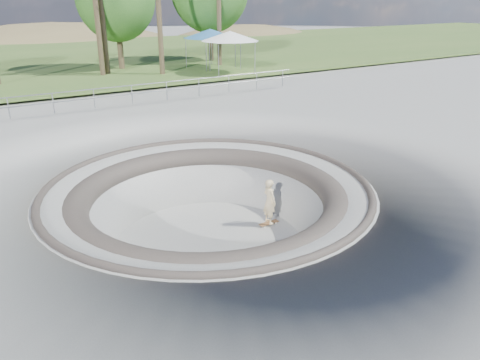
{
  "coord_description": "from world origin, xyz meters",
  "views": [
    {
      "loc": [
        -6.36,
        -11.95,
        5.55
      ],
      "look_at": [
        1.3,
        0.16,
        -0.1
      ],
      "focal_mm": 35.0,
      "sensor_mm": 36.0,
      "label": 1
    }
  ],
  "objects": [
    {
      "name": "canopy_white",
      "position": [
        11.73,
        18.0,
        2.87
      ],
      "size": [
        5.76,
        5.76,
        2.96
      ],
      "color": "gray",
      "rests_on": "ground"
    },
    {
      "name": "safety_railing",
      "position": [
        0.0,
        12.0,
        0.69
      ],
      "size": [
        25.0,
        0.06,
        1.03
      ],
      "color": "gray",
      "rests_on": "ground"
    },
    {
      "name": "canopy_blue",
      "position": [
        11.88,
        21.19,
        2.85
      ],
      "size": [
        5.63,
        5.63,
        2.93
      ],
      "color": "gray",
      "rests_on": "ground"
    },
    {
      "name": "skate_bowl",
      "position": [
        0.0,
        0.0,
        -1.83
      ],
      "size": [
        14.0,
        14.0,
        4.1
      ],
      "color": "#A6A7A1",
      "rests_on": "ground"
    },
    {
      "name": "skateboard",
      "position": [
        2.32,
        -0.12,
        -1.84
      ],
      "size": [
        0.75,
        0.22,
        0.08
      ],
      "color": "brown",
      "rests_on": "ground"
    },
    {
      "name": "distant_hills",
      "position": [
        3.78,
        57.17,
        -7.02
      ],
      "size": [
        103.2,
        45.0,
        28.6
      ],
      "color": "brown",
      "rests_on": "ground"
    },
    {
      "name": "grass_strip",
      "position": [
        0.0,
        34.0,
        0.22
      ],
      "size": [
        180.0,
        36.0,
        0.12
      ],
      "color": "#416227",
      "rests_on": "ground"
    },
    {
      "name": "skater",
      "position": [
        2.32,
        -0.12,
        -1.02
      ],
      "size": [
        0.39,
        0.59,
        1.61
      ],
      "primitive_type": "imported",
      "rotation": [
        0.0,
        0.0,
        1.57
      ],
      "color": "#D6BD8B",
      "rests_on": "skateboard"
    },
    {
      "name": "ground",
      "position": [
        0.0,
        0.0,
        0.0
      ],
      "size": [
        180.0,
        180.0,
        0.0
      ],
      "primitive_type": "plane",
      "color": "#A6A7A1",
      "rests_on": "ground"
    }
  ]
}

